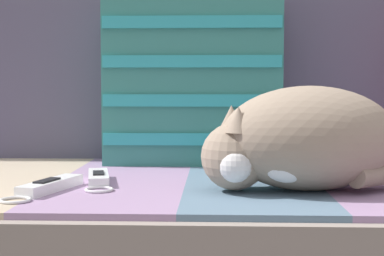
{
  "coord_description": "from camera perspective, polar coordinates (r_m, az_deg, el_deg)",
  "views": [
    {
      "loc": [
        -0.07,
        -1.02,
        0.6
      ],
      "look_at": [
        -0.11,
        0.07,
        0.52
      ],
      "focal_mm": 55.0,
      "sensor_mm": 36.0,
      "label": 1
    }
  ],
  "objects": [
    {
      "name": "sofa_backrest",
      "position": [
        1.5,
        4.86,
        7.2
      ],
      "size": [
        1.77,
        0.14,
        0.52
      ],
      "color": "#514C60",
      "rests_on": "couch"
    },
    {
      "name": "throw_pillow_striped",
      "position": [
        1.35,
        0.08,
        4.56
      ],
      "size": [
        0.4,
        0.14,
        0.38
      ],
      "color": "#337A70",
      "rests_on": "couch"
    },
    {
      "name": "game_remote_near",
      "position": [
        1.09,
        -9.06,
        -4.87
      ],
      "size": [
        0.08,
        0.19,
        0.02
      ],
      "color": "white",
      "rests_on": "couch"
    },
    {
      "name": "game_remote_far",
      "position": [
        1.03,
        -13.75,
        -5.52
      ],
      "size": [
        0.1,
        0.21,
        0.02
      ],
      "color": "white",
      "rests_on": "couch"
    },
    {
      "name": "sleeping_cat",
      "position": [
        1.01,
        10.42,
        -1.28
      ],
      "size": [
        0.37,
        0.25,
        0.18
      ],
      "color": "gray",
      "rests_on": "couch"
    }
  ]
}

